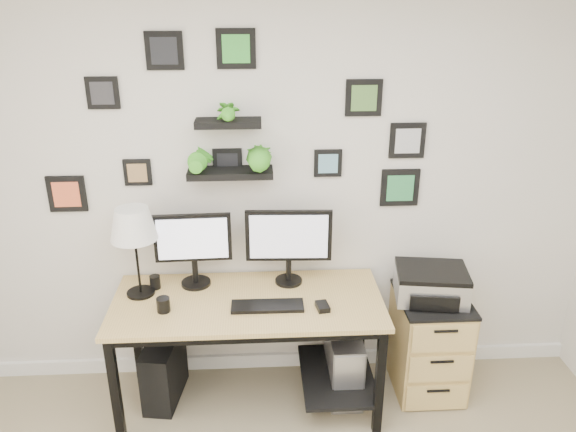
{
  "coord_description": "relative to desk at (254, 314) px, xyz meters",
  "views": [
    {
      "loc": [
        -0.14,
        -1.25,
        2.48
      ],
      "look_at": [
        0.04,
        1.83,
        1.2
      ],
      "focal_mm": 35.0,
      "sensor_mm": 36.0,
      "label": 1
    }
  ],
  "objects": [
    {
      "name": "mouse",
      "position": [
        0.39,
        -0.16,
        0.14
      ],
      "size": [
        0.08,
        0.11,
        0.03
      ],
      "primitive_type": "cube",
      "rotation": [
        0.0,
        0.0,
        0.15
      ],
      "color": "black",
      "rests_on": "desk"
    },
    {
      "name": "table_lamp",
      "position": [
        -0.68,
        0.07,
        0.57
      ],
      "size": [
        0.27,
        0.27,
        0.55
      ],
      "color": "black",
      "rests_on": "desk"
    },
    {
      "name": "printer",
      "position": [
        1.09,
        0.06,
        0.14
      ],
      "size": [
        0.47,
        0.4,
        0.19
      ],
      "color": "silver",
      "rests_on": "file_cabinet"
    },
    {
      "name": "file_cabinet",
      "position": [
        1.12,
        0.06,
        -0.29
      ],
      "size": [
        0.43,
        0.53,
        0.67
      ],
      "color": "tan",
      "rests_on": "ground"
    },
    {
      "name": "wall_decor",
      "position": [
        -0.07,
        0.26,
        1.02
      ],
      "size": [
        2.27,
        0.18,
        1.07
      ],
      "color": "black",
      "rests_on": "ground"
    },
    {
      "name": "pc_tower_grey",
      "position": [
        0.56,
        0.03,
        -0.4
      ],
      "size": [
        0.2,
        0.45,
        0.45
      ],
      "color": "gray",
      "rests_on": "ground"
    },
    {
      "name": "pc_tower_black",
      "position": [
        -0.58,
        0.04,
        -0.42
      ],
      "size": [
        0.24,
        0.44,
        0.42
      ],
      "primitive_type": "cube",
      "rotation": [
        0.0,
        0.0,
        -0.15
      ],
      "color": "black",
      "rests_on": "ground"
    },
    {
      "name": "room",
      "position": [
        0.18,
        0.32,
        -0.58
      ],
      "size": [
        4.0,
        4.0,
        4.0
      ],
      "color": "tan",
      "rests_on": "ground"
    },
    {
      "name": "monitor_left",
      "position": [
        -0.36,
        0.17,
        0.4
      ],
      "size": [
        0.46,
        0.19,
        0.47
      ],
      "color": "black",
      "rests_on": "desk"
    },
    {
      "name": "pen_cup",
      "position": [
        -0.6,
        0.14,
        0.17
      ],
      "size": [
        0.06,
        0.06,
        0.08
      ],
      "primitive_type": "cylinder",
      "color": "black",
      "rests_on": "desk"
    },
    {
      "name": "keyboard",
      "position": [
        0.08,
        -0.13,
        0.13
      ],
      "size": [
        0.42,
        0.14,
        0.02
      ],
      "primitive_type": "cube",
      "rotation": [
        0.0,
        0.0,
        -0.01
      ],
      "color": "black",
      "rests_on": "desk"
    },
    {
      "name": "mug",
      "position": [
        -0.51,
        -0.13,
        0.17
      ],
      "size": [
        0.08,
        0.08,
        0.09
      ],
      "primitive_type": "cylinder",
      "color": "black",
      "rests_on": "desk"
    },
    {
      "name": "monitor_right",
      "position": [
        0.22,
        0.16,
        0.41
      ],
      "size": [
        0.52,
        0.18,
        0.49
      ],
      "color": "black",
      "rests_on": "desk"
    },
    {
      "name": "desk",
      "position": [
        0.0,
        0.0,
        0.0
      ],
      "size": [
        1.6,
        0.7,
        0.75
      ],
      "color": "tan",
      "rests_on": "ground"
    }
  ]
}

